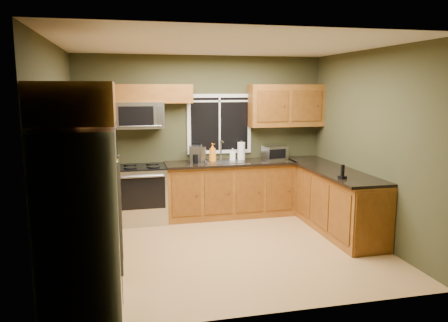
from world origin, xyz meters
name	(u,v)px	position (x,y,z in m)	size (l,w,h in m)	color
floor	(226,248)	(0.00, 0.00, 0.00)	(4.20, 4.20, 0.00)	#AD834C
ceiling	(226,45)	(0.00, 0.00, 2.70)	(4.20, 4.20, 0.00)	white
back_wall	(202,136)	(0.00, 1.80, 1.35)	(4.20, 4.20, 0.00)	#363821
front_wall	(271,178)	(0.00, -1.80, 1.35)	(4.20, 4.20, 0.00)	#363821
left_wall	(57,156)	(-2.10, 0.00, 1.35)	(3.60, 3.60, 0.00)	#363821
right_wall	(370,146)	(2.10, 0.00, 1.35)	(3.60, 3.60, 0.00)	#363821
window	(220,124)	(0.30, 1.78, 1.55)	(1.12, 0.03, 1.02)	white
base_cabinets_left	(90,215)	(-1.80, 0.48, 0.45)	(0.60, 2.65, 0.90)	brown
countertop_left	(90,181)	(-1.78, 0.48, 0.92)	(0.65, 2.65, 0.04)	black
base_cabinets_back	(230,190)	(0.42, 1.50, 0.45)	(2.17, 0.60, 0.90)	brown
countertop_back	(230,163)	(0.42, 1.48, 0.92)	(2.17, 0.65, 0.04)	black
base_cabinets_peninsula	(330,199)	(1.80, 0.54, 0.45)	(0.60, 2.52, 0.90)	brown
countertop_peninsula	(330,169)	(1.78, 0.55, 0.92)	(0.65, 2.50, 0.04)	black
upper_cabinets_left	(74,111)	(-1.94, 0.48, 1.86)	(0.33, 2.65, 0.72)	brown
upper_cabinets_back_left	(152,94)	(-0.85, 1.64, 2.07)	(1.30, 0.33, 0.30)	brown
upper_cabinets_back_right	(286,106)	(1.45, 1.64, 1.86)	(1.30, 0.33, 0.72)	brown
upper_cabinet_over_fridge	(74,103)	(-1.74, -1.30, 2.03)	(0.72, 0.90, 0.38)	brown
refrigerator	(81,221)	(-1.74, -1.30, 0.90)	(0.74, 0.90, 1.80)	#B7B7BC
range	(142,194)	(-1.05, 1.47, 0.47)	(0.76, 0.69, 0.94)	#B7B7BC
microwave	(140,115)	(-1.05, 1.61, 1.73)	(0.76, 0.41, 0.42)	#B7B7BC
sink	(223,161)	(0.30, 1.49, 0.95)	(0.60, 0.42, 0.36)	slate
toaster_oven	(275,153)	(1.22, 1.52, 1.06)	(0.43, 0.37, 0.24)	#B7B7BC
coffee_maker	(195,155)	(-0.18, 1.53, 1.07)	(0.19, 0.24, 0.28)	slate
kettle	(201,153)	(-0.05, 1.64, 1.08)	(0.18, 0.18, 0.30)	#B7B7BC
paper_towel_roll	(241,151)	(0.65, 1.64, 1.09)	(0.14, 0.14, 0.33)	white
soap_bottle_a	(213,153)	(0.12, 1.50, 1.10)	(0.12, 0.12, 0.31)	orange
soap_bottle_b	(233,154)	(0.49, 1.62, 1.04)	(0.09, 0.09, 0.20)	white
cordless_phone	(342,174)	(1.58, -0.21, 1.00)	(0.11, 0.11, 0.19)	black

